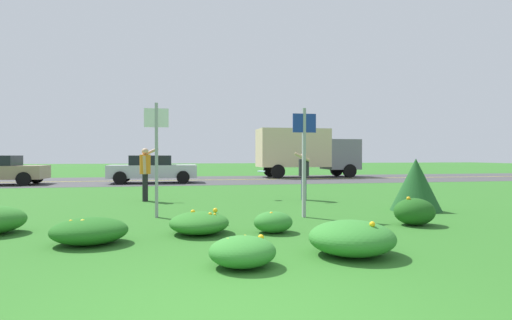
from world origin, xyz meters
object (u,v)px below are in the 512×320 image
object	(u,v)px
person_thrower_orange_shirt	(145,169)
frisbee_pale_blue	(261,171)
sign_post_by_roadside	(304,151)
sign_post_near_path	(156,148)
box_truck_gray	(306,150)
person_catcher_dark_shirt	(304,172)
car_silver_center_right	(153,169)

from	to	relation	value
person_thrower_orange_shirt	frisbee_pale_blue	distance (m)	3.74
sign_post_by_roadside	frisbee_pale_blue	distance (m)	4.03
sign_post_near_path	sign_post_by_roadside	bearing A→B (deg)	-10.76
frisbee_pale_blue	box_truck_gray	xyz separation A→B (m)	(5.72, 12.72, 0.88)
person_catcher_dark_shirt	box_truck_gray	bearing A→B (deg)	71.52
car_silver_center_right	person_catcher_dark_shirt	bearing A→B (deg)	-60.30
box_truck_gray	sign_post_by_roadside	bearing A→B (deg)	-108.34
sign_post_near_path	person_thrower_orange_shirt	bearing A→B (deg)	98.29
frisbee_pale_blue	box_truck_gray	world-z (taller)	box_truck_gray
sign_post_near_path	person_thrower_orange_shirt	distance (m)	3.62
person_catcher_dark_shirt	box_truck_gray	size ratio (longest dim) A/B	0.23
sign_post_by_roadside	person_catcher_dark_shirt	bearing A→B (deg)	72.17
person_catcher_dark_shirt	person_thrower_orange_shirt	bearing A→B (deg)	172.60
person_catcher_dark_shirt	car_silver_center_right	bearing A→B (deg)	119.70
sign_post_near_path	person_catcher_dark_shirt	size ratio (longest dim) A/B	1.72
sign_post_near_path	frisbee_pale_blue	xyz separation A→B (m)	(3.22, 3.34, -0.70)
sign_post_by_roadside	person_thrower_orange_shirt	distance (m)	5.75
person_thrower_orange_shirt	frisbee_pale_blue	world-z (taller)	person_thrower_orange_shirt
person_thrower_orange_shirt	box_truck_gray	bearing A→B (deg)	52.96
person_thrower_orange_shirt	frisbee_pale_blue	size ratio (longest dim) A/B	6.74
sign_post_near_path	car_silver_center_right	world-z (taller)	sign_post_near_path
sign_post_near_path	box_truck_gray	world-z (taller)	box_truck_gray
person_thrower_orange_shirt	person_catcher_dark_shirt	world-z (taller)	person_thrower_orange_shirt
person_catcher_dark_shirt	car_silver_center_right	world-z (taller)	person_catcher_dark_shirt
person_catcher_dark_shirt	car_silver_center_right	size ratio (longest dim) A/B	0.35
sign_post_by_roadside	box_truck_gray	world-z (taller)	box_truck_gray
sign_post_near_path	box_truck_gray	bearing A→B (deg)	60.90
sign_post_near_path	car_silver_center_right	bearing A→B (deg)	93.68
sign_post_by_roadside	car_silver_center_right	xyz separation A→B (m)	(-4.18, 12.85, -0.81)
sign_post_by_roadside	person_thrower_orange_shirt	size ratio (longest dim) A/B	1.49
sign_post_near_path	frisbee_pale_blue	distance (m)	4.69
person_catcher_dark_shirt	box_truck_gray	xyz separation A→B (m)	(4.40, 13.18, 0.89)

